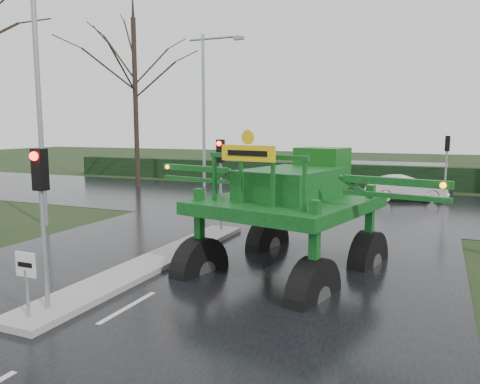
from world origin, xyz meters
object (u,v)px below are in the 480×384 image
at_px(street_light_left_near, 43,75).
at_px(keep_left_sign, 26,274).
at_px(traffic_signal_far, 447,153).
at_px(crop_sprayer, 204,188).
at_px(street_light_left_far, 208,97).
at_px(traffic_signal_near, 41,195).
at_px(traffic_signal_mid, 220,165).
at_px(white_sedan, 405,201).

bearing_deg(street_light_left_near, keep_left_sign, -47.41).
distance_m(traffic_signal_far, crop_sprayer, 17.95).
height_order(street_light_left_near, street_light_left_far, same).
xyz_separation_m(keep_left_sign, crop_sprayer, (1.57, 4.68, 1.24)).
relative_size(traffic_signal_near, traffic_signal_far, 1.00).
distance_m(traffic_signal_mid, traffic_signal_far, 14.75).
height_order(keep_left_sign, traffic_signal_near, traffic_signal_near).
relative_size(crop_sprayer, white_sedan, 2.04).
distance_m(traffic_signal_mid, crop_sprayer, 4.60).
relative_size(keep_left_sign, white_sedan, 0.32).
relative_size(traffic_signal_mid, white_sedan, 0.85).
height_order(street_light_left_near, white_sedan, street_light_left_near).
distance_m(traffic_signal_near, white_sedan, 20.58).
relative_size(keep_left_sign, traffic_signal_near, 0.38).
bearing_deg(traffic_signal_near, street_light_left_near, 134.53).
height_order(traffic_signal_near, white_sedan, traffic_signal_near).
distance_m(traffic_signal_near, street_light_left_near, 10.40).
relative_size(traffic_signal_far, street_light_left_near, 0.35).
relative_size(keep_left_sign, street_light_left_far, 0.14).
height_order(traffic_signal_mid, street_light_left_near, street_light_left_near).
distance_m(traffic_signal_mid, white_sedan, 12.78).
height_order(keep_left_sign, white_sedan, keep_left_sign).
xyz_separation_m(traffic_signal_mid, crop_sprayer, (1.57, -4.32, -0.29)).
bearing_deg(traffic_signal_far, street_light_left_far, 0.03).
bearing_deg(white_sedan, crop_sprayer, 144.75).
relative_size(street_light_left_far, white_sedan, 2.40).
xyz_separation_m(keep_left_sign, traffic_signal_far, (7.80, 21.51, 1.53)).
bearing_deg(crop_sprayer, traffic_signal_far, 82.47).
distance_m(keep_left_sign, traffic_signal_far, 22.93).
bearing_deg(keep_left_sign, traffic_signal_mid, 90.00).
bearing_deg(street_light_left_far, traffic_signal_near, -71.83).
height_order(keep_left_sign, traffic_signal_mid, traffic_signal_mid).
bearing_deg(street_light_left_far, traffic_signal_far, 0.03).
bearing_deg(street_light_left_near, traffic_signal_far, 43.63).
relative_size(traffic_signal_near, traffic_signal_mid, 1.00).
relative_size(keep_left_sign, traffic_signal_mid, 0.38).
relative_size(traffic_signal_far, white_sedan, 0.85).
height_order(traffic_signal_mid, traffic_signal_far, same).
height_order(traffic_signal_mid, street_light_left_far, street_light_left_far).
distance_m(traffic_signal_near, traffic_signal_mid, 8.50).
relative_size(traffic_signal_near, street_light_left_far, 0.35).
height_order(crop_sprayer, white_sedan, crop_sprayer).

